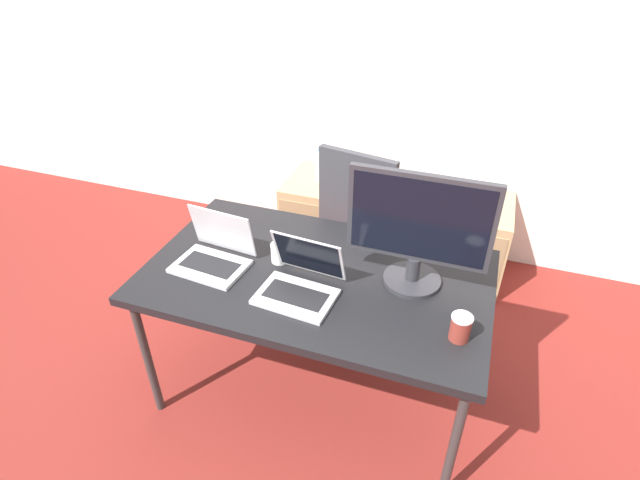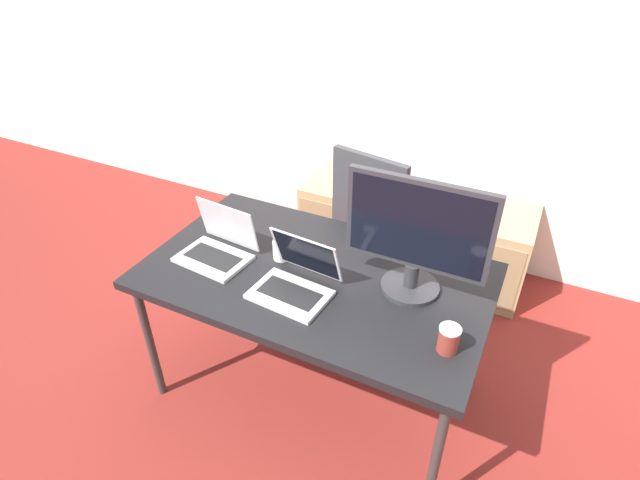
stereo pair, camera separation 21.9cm
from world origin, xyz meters
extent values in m
plane|color=maroon|center=(0.00, 0.00, 0.00)|extent=(14.00, 14.00, 0.00)
cube|color=white|center=(0.00, 1.54, 1.30)|extent=(10.00, 0.05, 2.60)
cube|color=black|center=(0.00, 0.00, 0.74)|extent=(1.54, 0.91, 0.04)
cylinder|color=#333333|center=(-0.71, -0.39, 0.36)|extent=(0.04, 0.04, 0.72)
cylinder|color=#333333|center=(0.71, -0.39, 0.36)|extent=(0.04, 0.04, 0.72)
cylinder|color=#333333|center=(-0.71, 0.39, 0.36)|extent=(0.04, 0.04, 0.72)
cylinder|color=#333333|center=(0.71, 0.39, 0.36)|extent=(0.04, 0.04, 0.72)
cylinder|color=#232326|center=(0.06, 0.86, 0.02)|extent=(0.56, 0.56, 0.04)
cylinder|color=gray|center=(0.06, 0.86, 0.24)|extent=(0.05, 0.05, 0.41)
cube|color=#38383D|center=(0.06, 0.86, 0.45)|extent=(0.57, 0.57, 0.07)
cube|color=#38383D|center=(0.01, 0.60, 0.78)|extent=(0.44, 0.13, 0.60)
cube|color=tan|center=(-0.42, 1.25, 0.28)|extent=(0.44, 0.52, 0.55)
cube|color=#977D56|center=(-0.42, 0.99, 0.28)|extent=(0.41, 0.01, 0.44)
cube|color=tan|center=(0.64, 1.25, 0.28)|extent=(0.44, 0.52, 0.55)
cube|color=#977D56|center=(0.64, 0.99, 0.28)|extent=(0.41, 0.01, 0.44)
cylinder|color=silver|center=(-0.42, 1.25, 0.66)|extent=(0.08, 0.08, 0.22)
cylinder|color=#3359B2|center=(-0.42, 1.25, 0.78)|extent=(0.03, 0.03, 0.02)
cube|color=silver|center=(-0.47, -0.12, 0.77)|extent=(0.34, 0.25, 0.02)
cube|color=black|center=(-0.47, -0.12, 0.78)|extent=(0.27, 0.15, 0.00)
cube|color=silver|center=(-0.46, 0.00, 0.89)|extent=(0.32, 0.08, 0.22)
cube|color=black|center=(-0.46, 0.00, 0.89)|extent=(0.30, 0.06, 0.20)
cube|color=silver|center=(-0.03, -0.19, 0.77)|extent=(0.34, 0.25, 0.02)
cube|color=black|center=(-0.03, -0.19, 0.78)|extent=(0.27, 0.14, 0.00)
cube|color=silver|center=(-0.02, -0.05, 0.89)|extent=(0.33, 0.11, 0.21)
cube|color=black|center=(-0.02, -0.05, 0.89)|extent=(0.30, 0.09, 0.20)
cylinder|color=#2D2D33|center=(0.41, 0.08, 0.77)|extent=(0.25, 0.25, 0.02)
cylinder|color=#2D2D33|center=(0.41, 0.08, 0.83)|extent=(0.06, 0.06, 0.11)
cube|color=#2D2D33|center=(0.41, 0.08, 1.08)|extent=(0.60, 0.03, 0.40)
cube|color=black|center=(0.41, 0.07, 1.08)|extent=(0.55, 0.00, 0.36)
cylinder|color=white|center=(-0.19, 0.03, 0.81)|extent=(0.08, 0.08, 0.09)
cylinder|color=maroon|center=(0.65, -0.20, 0.81)|extent=(0.08, 0.08, 0.10)
cylinder|color=white|center=(0.65, -0.20, 0.87)|extent=(0.08, 0.08, 0.01)
camera|label=1|loc=(0.60, -1.67, 2.13)|focal=28.00mm
camera|label=2|loc=(0.80, -1.58, 2.13)|focal=28.00mm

